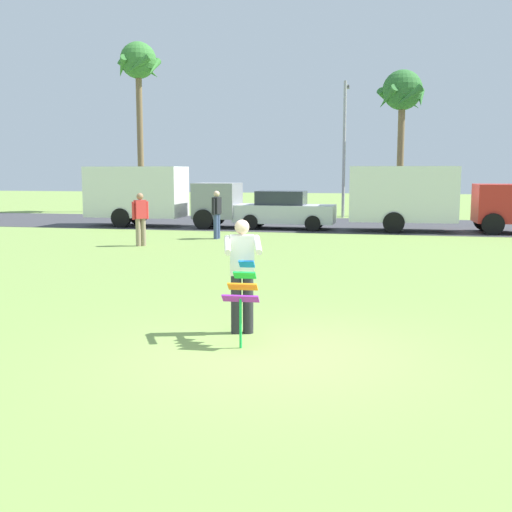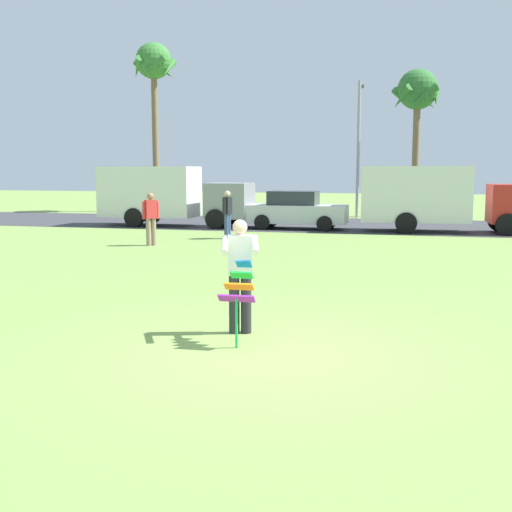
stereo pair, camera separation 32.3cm
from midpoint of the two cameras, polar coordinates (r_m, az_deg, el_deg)
The scene contains 12 objects.
ground_plane at distance 8.47m, azimuth 0.74°, elevation -9.01°, with size 120.00×120.00×0.00m, color olive.
road_strip at distance 28.46m, azimuth 8.84°, elevation 2.81°, with size 120.00×8.00×0.01m, color #38383D.
person_kite_flyer at distance 9.34m, azimuth -2.27°, elevation -1.44°, with size 0.67×0.74×1.73m.
kite_held at distance 8.75m, azimuth -2.28°, elevation -3.11°, with size 0.52×0.65×1.17m.
parked_truck_grey_van at distance 27.89m, azimuth -9.61°, elevation 5.58°, with size 6.71×2.14×2.62m.
parked_car_silver at distance 26.35m, azimuth 2.22°, elevation 4.17°, with size 4.22×1.88×1.60m.
parked_truck_red_cab at distance 25.95m, azimuth 14.74°, elevation 5.28°, with size 6.75×2.25×2.62m.
palm_tree_left_near at distance 38.55m, azimuth -10.95°, elevation 16.47°, with size 2.58×2.71×9.86m.
palm_tree_right_near at distance 34.88m, azimuth 12.97°, elevation 14.08°, with size 2.58×2.71×7.72m.
streetlight_pole at distance 33.19m, azimuth 7.82°, elevation 10.43°, with size 0.24×1.65×7.00m.
person_walker_near at distance 22.52m, azimuth -4.03°, elevation 3.94°, with size 0.28×0.56×1.73m.
person_walker_far at distance 20.69m, azimuth -10.97°, elevation 3.47°, with size 0.43×0.43×1.73m.
Camera 1 is at (1.43, -7.99, 2.46)m, focal length 43.73 mm.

